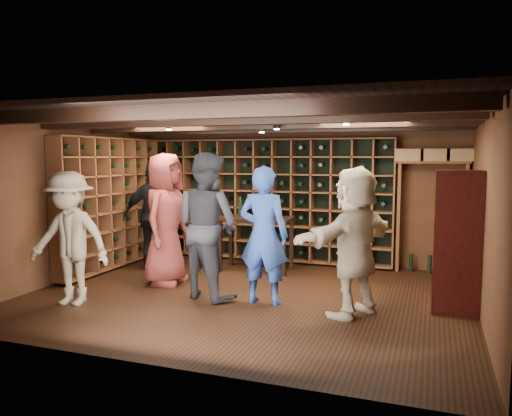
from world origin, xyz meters
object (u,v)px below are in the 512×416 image
(man_grey_suit, at_px, (207,226))
(guest_beige, at_px, (354,241))
(tasting_table, at_px, (256,224))
(display_cabinet, at_px, (456,244))
(man_blue_shirt, at_px, (264,235))
(guest_khaki, at_px, (70,238))
(guest_woman_black, at_px, (155,216))
(guest_red_floral, at_px, (166,219))

(man_grey_suit, distance_m, guest_beige, 2.03)
(man_grey_suit, height_order, tasting_table, man_grey_suit)
(display_cabinet, distance_m, man_grey_suit, 3.24)
(man_grey_suit, height_order, guest_beige, man_grey_suit)
(man_grey_suit, xyz_separation_m, guest_beige, (2.03, -0.11, -0.08))
(man_blue_shirt, height_order, man_grey_suit, man_grey_suit)
(man_blue_shirt, relative_size, tasting_table, 1.48)
(guest_beige, height_order, tasting_table, guest_beige)
(guest_khaki, bearing_deg, guest_beige, 7.09)
(display_cabinet, height_order, guest_woman_black, guest_woman_black)
(guest_woman_black, xyz_separation_m, guest_beige, (3.61, -1.38, -0.01))
(display_cabinet, relative_size, guest_beige, 0.95)
(guest_khaki, bearing_deg, guest_red_floral, 59.33)
(man_blue_shirt, bearing_deg, guest_woman_black, -27.27)
(man_grey_suit, xyz_separation_m, guest_red_floral, (-0.92, 0.46, -0.00))
(man_grey_suit, height_order, guest_khaki, man_grey_suit)
(guest_woman_black, xyz_separation_m, guest_khaki, (0.03, -2.17, -0.04))
(man_blue_shirt, distance_m, man_grey_suit, 0.83)
(guest_woman_black, bearing_deg, guest_red_floral, 105.08)
(man_grey_suit, bearing_deg, display_cabinet, -151.60)
(man_blue_shirt, height_order, guest_beige, guest_beige)
(man_blue_shirt, bearing_deg, tasting_table, -66.47)
(man_grey_suit, relative_size, guest_beige, 1.09)
(man_blue_shirt, relative_size, man_grey_suit, 0.91)
(display_cabinet, bearing_deg, guest_red_floral, 179.78)
(man_blue_shirt, bearing_deg, guest_beige, 176.52)
(display_cabinet, relative_size, man_grey_suit, 0.88)
(guest_beige, bearing_deg, guest_red_floral, -71.31)
(guest_beige, relative_size, tasting_table, 1.49)
(tasting_table, bearing_deg, man_blue_shirt, -68.35)
(man_blue_shirt, xyz_separation_m, guest_beige, (1.20, -0.09, 0.00))
(display_cabinet, distance_m, man_blue_shirt, 2.43)
(display_cabinet, xyz_separation_m, guest_khaki, (-4.77, -1.35, 0.02))
(man_blue_shirt, relative_size, guest_red_floral, 0.92)
(guest_khaki, bearing_deg, man_grey_suit, 24.69)
(guest_red_floral, height_order, guest_woman_black, guest_red_floral)
(man_blue_shirt, relative_size, guest_beige, 1.00)
(guest_khaki, bearing_deg, guest_woman_black, 85.32)
(guest_red_floral, bearing_deg, guest_khaki, 153.89)
(display_cabinet, bearing_deg, guest_woman_black, 170.31)
(man_grey_suit, distance_m, guest_khaki, 1.81)
(man_grey_suit, relative_size, guest_red_floral, 1.00)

